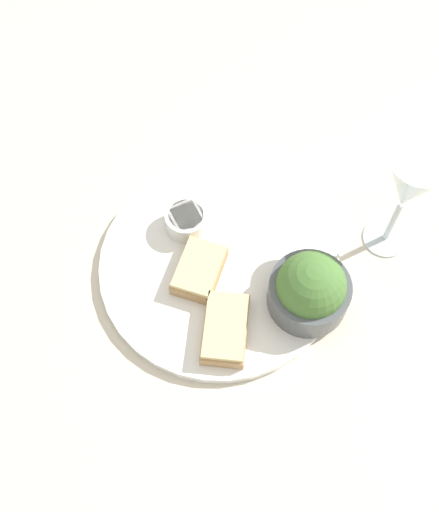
% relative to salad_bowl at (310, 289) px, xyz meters
% --- Properties ---
extents(ground_plane, '(4.00, 4.00, 0.00)m').
position_rel_salad_bowl_xyz_m(ground_plane, '(0.06, 0.11, -0.05)').
color(ground_plane, beige).
extents(dinner_plate, '(0.32, 0.32, 0.01)m').
position_rel_salad_bowl_xyz_m(dinner_plate, '(0.06, 0.11, -0.04)').
color(dinner_plate, white).
rests_on(dinner_plate, ground_plane).
extents(salad_bowl, '(0.10, 0.10, 0.09)m').
position_rel_salad_bowl_xyz_m(salad_bowl, '(0.00, 0.00, 0.00)').
color(salad_bowl, '#4C5156').
rests_on(salad_bowl, dinner_plate).
extents(sauce_ramekin, '(0.06, 0.06, 0.03)m').
position_rel_salad_bowl_xyz_m(sauce_ramekin, '(0.12, 0.15, -0.02)').
color(sauce_ramekin, white).
rests_on(sauce_ramekin, dinner_plate).
extents(cheese_toast_near, '(0.10, 0.07, 0.03)m').
position_rel_salad_bowl_xyz_m(cheese_toast_near, '(-0.03, 0.10, -0.02)').
color(cheese_toast_near, tan).
rests_on(cheese_toast_near, dinner_plate).
extents(cheese_toast_far, '(0.09, 0.08, 0.03)m').
position_rel_salad_bowl_xyz_m(cheese_toast_far, '(0.05, 0.14, -0.02)').
color(cheese_toast_far, tan).
rests_on(cheese_toast_far, dinner_plate).
extents(wine_glass, '(0.07, 0.07, 0.18)m').
position_rel_salad_bowl_xyz_m(wine_glass, '(0.09, -0.12, 0.08)').
color(wine_glass, silver).
rests_on(wine_glass, ground_plane).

